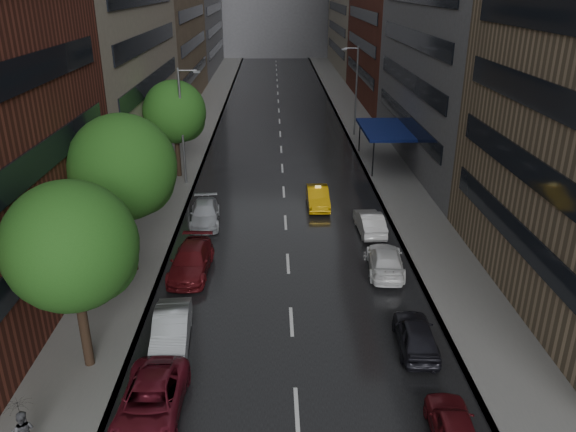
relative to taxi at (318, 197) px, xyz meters
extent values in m
cube|color=black|center=(-2.40, 25.07, -0.70)|extent=(14.00, 140.00, 0.01)
cube|color=gray|center=(-11.40, 25.07, -0.63)|extent=(4.00, 140.00, 0.15)
cube|color=gray|center=(6.60, 25.07, -0.63)|extent=(4.00, 140.00, 0.15)
cube|color=#937A5B|center=(-17.40, 39.07, 10.29)|extent=(8.00, 28.00, 22.00)
cube|color=slate|center=(12.60, 11.07, 11.29)|extent=(8.00, 28.00, 24.00)
cylinder|color=#382619|center=(-11.00, -18.08, 1.55)|extent=(0.40, 0.40, 4.51)
sphere|color=#1E5116|center=(-11.00, -18.08, 4.93)|extent=(5.16, 5.16, 5.16)
cylinder|color=#382619|center=(-11.00, -9.66, 1.74)|extent=(0.40, 0.40, 4.90)
sphere|color=#1E5116|center=(-11.00, -9.66, 5.41)|extent=(5.60, 5.60, 5.60)
cylinder|color=#382619|center=(-11.00, 6.87, 1.48)|extent=(0.40, 0.40, 4.39)
sphere|color=#1E5116|center=(-11.00, 6.87, 4.77)|extent=(5.01, 5.01, 5.01)
imported|color=#DD9F0B|center=(0.00, 0.00, 0.00)|extent=(1.53, 4.31, 1.42)
imported|color=maroon|center=(-7.80, -21.13, -0.02)|extent=(2.37, 5.01, 1.38)
imported|color=#A9AEB3|center=(-7.80, -16.47, 0.02)|extent=(1.84, 4.52, 1.46)
imported|color=maroon|center=(-7.80, -9.86, 0.03)|extent=(2.33, 5.19, 1.48)
imported|color=#B3B6BD|center=(-7.80, -2.84, -0.03)|extent=(2.22, 4.79, 1.35)
imported|color=#5B1218|center=(3.00, -22.74, -0.05)|extent=(1.84, 3.98, 1.32)
imported|color=black|center=(3.00, -17.16, -0.01)|extent=(1.90, 4.19, 1.40)
imported|color=white|center=(3.00, -10.01, -0.03)|extent=(2.38, 4.87, 1.36)
imported|color=white|center=(3.00, -4.63, -0.01)|extent=(1.63, 4.28, 1.39)
imported|color=#4E4E53|center=(-11.71, -22.82, 0.26)|extent=(0.85, 0.68, 1.64)
imported|color=black|center=(-11.71, -22.82, 1.09)|extent=(0.96, 0.98, 0.88)
cylinder|color=gray|center=(-10.20, 5.07, 3.94)|extent=(0.18, 0.18, 9.00)
cube|color=gray|center=(-8.80, 5.07, 8.14)|extent=(0.50, 0.22, 0.16)
cylinder|color=gray|center=(5.40, 20.07, 3.94)|extent=(0.18, 0.18, 9.00)
cube|color=gray|center=(4.00, 20.07, 8.14)|extent=(0.50, 0.22, 0.16)
cube|color=navy|center=(6.60, 10.07, 2.44)|extent=(4.00, 8.00, 0.25)
cylinder|color=black|center=(5.00, 6.27, 0.94)|extent=(0.12, 0.12, 3.00)
cylinder|color=black|center=(5.00, 13.87, 0.94)|extent=(0.12, 0.12, 3.00)
camera|label=1|loc=(-3.19, -37.71, 14.26)|focal=35.00mm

